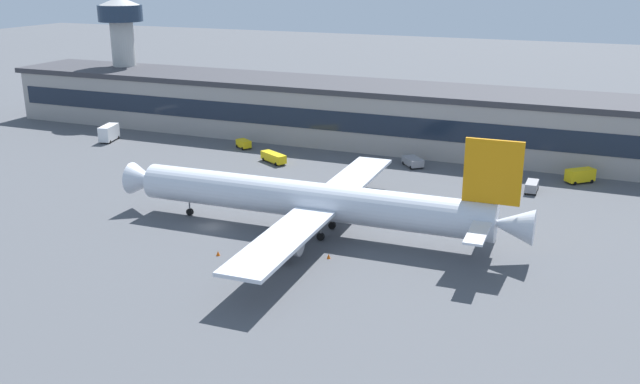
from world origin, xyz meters
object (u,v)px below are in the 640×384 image
object	(u,v)px
belt_loader	(274,157)
traffic_cone_1	(329,256)
pushback_tractor	(413,161)
traffic_cone_0	(218,253)
control_tower	(123,42)
airliner	(315,201)
stair_truck	(109,133)
baggage_tug	(243,143)
crew_van	(580,175)
follow_me_car	(532,186)

from	to	relation	value
belt_loader	traffic_cone_1	bearing A→B (deg)	-55.18
pushback_tractor	traffic_cone_1	size ratio (longest dim) A/B	8.20
traffic_cone_0	control_tower	bearing A→B (deg)	133.94
airliner	stair_truck	bearing A→B (deg)	152.17
pushback_tractor	belt_loader	size ratio (longest dim) A/B	0.82
airliner	belt_loader	bearing A→B (deg)	125.12
pushback_tractor	control_tower	bearing A→B (deg)	166.97
pushback_tractor	traffic_cone_0	bearing A→B (deg)	-103.48
airliner	traffic_cone_1	bearing A→B (deg)	-56.41
traffic_cone_0	belt_loader	bearing A→B (deg)	106.90
baggage_tug	crew_van	xyz separation A→B (m)	(67.95, 1.25, 0.37)
traffic_cone_0	follow_me_car	bearing A→B (deg)	51.50
follow_me_car	baggage_tug	bearing A→B (deg)	172.88
stair_truck	traffic_cone_1	size ratio (longest dim) A/B	9.85
control_tower	pushback_tractor	distance (m)	85.79
airliner	crew_van	size ratio (longest dim) A/B	11.65
crew_van	traffic_cone_0	bearing A→B (deg)	-128.68
control_tower	crew_van	world-z (taller)	control_tower
airliner	control_tower	size ratio (longest dim) A/B	2.07
traffic_cone_0	stair_truck	bearing A→B (deg)	139.86
stair_truck	crew_van	xyz separation A→B (m)	(98.73, 7.13, -0.52)
crew_van	belt_loader	xyz separation A→B (m)	(-56.80, -9.16, -0.31)
crew_van	traffic_cone_1	bearing A→B (deg)	-120.57
pushback_tractor	traffic_cone_0	xyz separation A→B (m)	(-12.65, -52.79, -0.71)
traffic_cone_0	traffic_cone_1	world-z (taller)	traffic_cone_0
control_tower	follow_me_car	distance (m)	109.77
stair_truck	follow_me_car	world-z (taller)	stair_truck
pushback_tractor	stair_truck	bearing A→B (deg)	-175.01
follow_me_car	crew_van	bearing A→B (deg)	50.41
airliner	traffic_cone_0	world-z (taller)	airliner
control_tower	pushback_tractor	bearing A→B (deg)	-13.03
stair_truck	baggage_tug	bearing A→B (deg)	10.83
pushback_tractor	belt_loader	bearing A→B (deg)	-163.09
airliner	stair_truck	size ratio (longest dim) A/B	9.72
traffic_cone_1	pushback_tractor	bearing A→B (deg)	91.83
pushback_tractor	crew_van	distance (m)	30.57
traffic_cone_1	follow_me_car	bearing A→B (deg)	61.68
baggage_tug	traffic_cone_1	xyz separation A→B (m)	(38.94, -47.87, -0.76)
stair_truck	follow_me_car	size ratio (longest dim) A/B	1.45
baggage_tug	crew_van	world-z (taller)	crew_van
follow_me_car	stair_truck	bearing A→B (deg)	178.94
traffic_cone_0	traffic_cone_1	bearing A→B (deg)	18.86
traffic_cone_0	baggage_tug	bearing A→B (deg)	115.15
belt_loader	traffic_cone_0	distance (m)	46.83
pushback_tractor	traffic_cone_1	bearing A→B (deg)	-88.17
belt_loader	traffic_cone_0	bearing A→B (deg)	-73.10
belt_loader	traffic_cone_0	world-z (taller)	belt_loader
baggage_tug	belt_loader	xyz separation A→B (m)	(11.14, -7.91, 0.07)
belt_loader	pushback_tractor	bearing A→B (deg)	16.91
control_tower	traffic_cone_0	distance (m)	101.30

